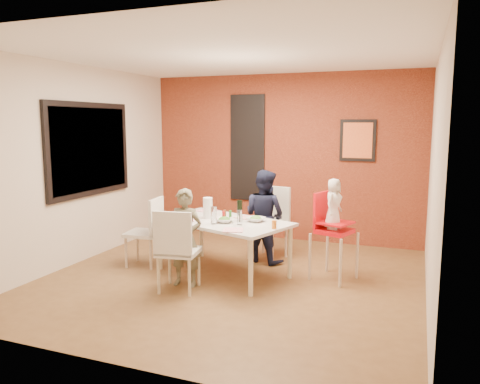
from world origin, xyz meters
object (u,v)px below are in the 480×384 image
at_px(chair_far, 271,218).
at_px(high_chair, 331,227).
at_px(wine_bottle, 240,211).
at_px(paper_towel_roll, 208,208).
at_px(child_far, 264,216).
at_px(toddler, 334,204).
at_px(dining_table, 223,225).
at_px(chair_left, 149,228).
at_px(chair_near, 176,247).
at_px(child_near, 185,238).

relative_size(chair_far, high_chair, 0.94).
bearing_deg(wine_bottle, paper_towel_roll, 178.11).
distance_m(child_far, toddler, 1.13).
bearing_deg(toddler, dining_table, 117.58).
height_order(toddler, paper_towel_roll, toddler).
distance_m(dining_table, toddler, 1.40).
bearing_deg(paper_towel_roll, child_far, 50.29).
distance_m(chair_left, child_far, 1.58).
xyz_separation_m(chair_left, wine_bottle, (1.28, 0.07, 0.31)).
relative_size(chair_near, child_near, 0.82).
relative_size(chair_near, toddler, 1.55).
xyz_separation_m(dining_table, wine_bottle, (0.22, 0.03, 0.19)).
relative_size(chair_left, wine_bottle, 3.55).
relative_size(dining_table, child_near, 1.62).
bearing_deg(chair_near, chair_left, -51.89).
relative_size(wine_bottle, paper_towel_roll, 0.97).
distance_m(child_far, wine_bottle, 0.71).
bearing_deg(chair_near, chair_far, -117.35).
height_order(chair_near, child_far, child_far).
bearing_deg(child_near, chair_far, 66.39).
distance_m(chair_near, child_near, 0.25).
bearing_deg(paper_towel_roll, high_chair, 9.97).
height_order(chair_near, toddler, toddler).
distance_m(chair_near, chair_far, 1.85).
xyz_separation_m(chair_far, child_far, (-0.02, -0.25, 0.08)).
relative_size(chair_far, paper_towel_roll, 3.77).
xyz_separation_m(high_chair, paper_towel_roll, (-1.54, -0.27, 0.19)).
distance_m(dining_table, paper_towel_roll, 0.30).
distance_m(chair_near, child_far, 1.61).
height_order(chair_far, wine_bottle, chair_far).
bearing_deg(child_far, chair_left, 48.59).
distance_m(chair_near, paper_towel_roll, 0.90).
relative_size(high_chair, toddler, 1.74).
bearing_deg(chair_left, chair_near, 39.52).
height_order(chair_far, child_far, child_far).
xyz_separation_m(high_chair, child_near, (-1.55, -0.88, -0.07)).
height_order(high_chair, paper_towel_roll, high_chair).
distance_m(dining_table, chair_near, 0.84).
relative_size(chair_near, high_chair, 0.89).
height_order(chair_far, child_near, child_near).
xyz_separation_m(child_near, paper_towel_roll, (0.01, 0.61, 0.25)).
bearing_deg(chair_left, child_far, 110.56).
distance_m(dining_table, child_near, 0.61).
bearing_deg(wine_bottle, high_chair, 14.62).
distance_m(chair_far, child_near, 1.63).
bearing_deg(child_near, paper_towel_roll, 86.18).
bearing_deg(wine_bottle, child_far, 81.21).
relative_size(high_chair, wine_bottle, 4.12).
height_order(chair_left, child_far, child_far).
bearing_deg(dining_table, child_near, -113.34).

